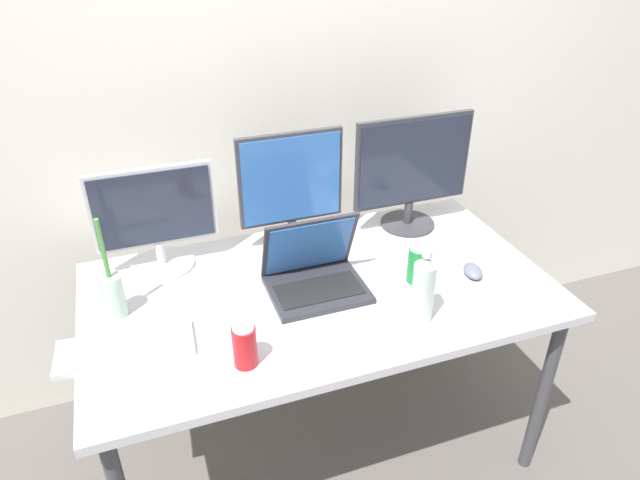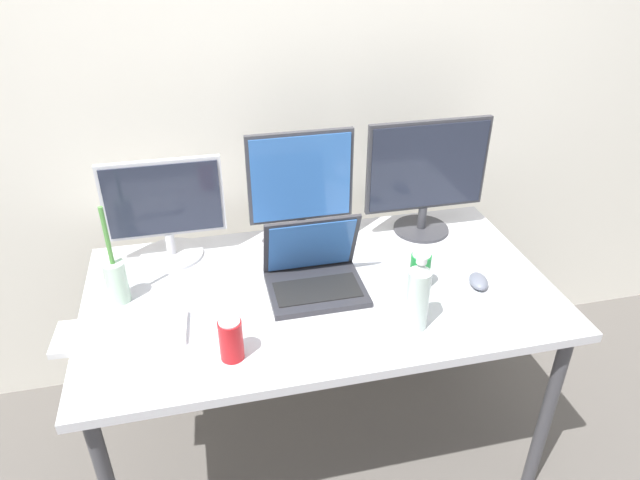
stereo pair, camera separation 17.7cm
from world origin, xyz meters
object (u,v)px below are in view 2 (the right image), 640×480
object	(u,v)px
water_bottle	(418,296)
monitor_left	(165,210)
monitor_center	(301,188)
mouse_by_keyboard	(478,281)
soda_can_by_laptop	(420,271)
soda_can_near_keyboard	(231,340)
bamboo_vase	(116,280)
laptop_silver	(314,272)
keyboard_main	(121,333)
work_desk	(320,302)
monitor_right	(427,175)

from	to	relation	value
water_bottle	monitor_left	bearing A→B (deg)	141.31
monitor_left	monitor_center	xyz separation A→B (m)	(0.47, -0.00, 0.03)
monitor_center	water_bottle	world-z (taller)	monitor_center
mouse_by_keyboard	soda_can_by_laptop	xyz separation A→B (m)	(-0.19, 0.04, 0.04)
soda_can_near_keyboard	bamboo_vase	size ratio (longest dim) A/B	0.38
soda_can_near_keyboard	soda_can_by_laptop	bearing A→B (deg)	17.53
laptop_silver	water_bottle	size ratio (longest dim) A/B	1.26
mouse_by_keyboard	soda_can_by_laptop	size ratio (longest dim) A/B	0.74
water_bottle	soda_can_by_laptop	size ratio (longest dim) A/B	1.94
soda_can_by_laptop	laptop_silver	bearing A→B (deg)	166.67
soda_can_by_laptop	monitor_center	bearing A→B (deg)	130.08
keyboard_main	bamboo_vase	bearing A→B (deg)	98.36
work_desk	monitor_right	bearing A→B (deg)	30.99
keyboard_main	soda_can_near_keyboard	bearing A→B (deg)	-24.33
laptop_silver	keyboard_main	distance (m)	0.61
laptop_silver	soda_can_near_keyboard	distance (m)	0.40
soda_can_near_keyboard	soda_can_by_laptop	world-z (taller)	same
mouse_by_keyboard	water_bottle	distance (m)	0.33
monitor_center	monitor_right	xyz separation A→B (m)	(0.46, -0.02, 0.01)
bamboo_vase	soda_can_near_keyboard	bearing A→B (deg)	-46.96
work_desk	soda_can_near_keyboard	distance (m)	0.43
keyboard_main	mouse_by_keyboard	bearing A→B (deg)	3.58
monitor_center	soda_can_near_keyboard	xyz separation A→B (m)	(-0.31, -0.57, -0.16)
monitor_right	keyboard_main	xyz separation A→B (m)	(-1.08, -0.38, -0.22)
laptop_silver	soda_can_by_laptop	size ratio (longest dim) A/B	2.44
mouse_by_keyboard	monitor_left	bearing A→B (deg)	170.31
monitor_left	keyboard_main	world-z (taller)	monitor_left
keyboard_main	bamboo_vase	xyz separation A→B (m)	(-0.01, 0.18, 0.07)
monitor_left	monitor_right	world-z (taller)	monitor_right
water_bottle	soda_can_by_laptop	distance (m)	0.21
monitor_center	bamboo_vase	xyz separation A→B (m)	(-0.63, -0.22, -0.14)
keyboard_main	soda_can_by_laptop	size ratio (longest dim) A/B	2.97
monitor_right	laptop_silver	size ratio (longest dim) A/B	1.48
keyboard_main	mouse_by_keyboard	distance (m)	1.12
monitor_center	soda_can_by_laptop	bearing A→B (deg)	-49.92
soda_can_by_laptop	mouse_by_keyboard	bearing A→B (deg)	-10.66
work_desk	bamboo_vase	distance (m)	0.65
laptop_silver	keyboard_main	xyz separation A→B (m)	(-0.60, -0.11, -0.05)
monitor_left	monitor_right	distance (m)	0.93
work_desk	mouse_by_keyboard	size ratio (longest dim) A/B	16.04
soda_can_by_laptop	keyboard_main	bearing A→B (deg)	-177.88
monitor_center	soda_can_near_keyboard	world-z (taller)	monitor_center
monitor_left	monitor_center	distance (m)	0.47
monitor_left	water_bottle	xyz separation A→B (m)	(0.70, -0.56, -0.08)
water_bottle	bamboo_vase	bearing A→B (deg)	158.95
monitor_right	keyboard_main	bearing A→B (deg)	-160.42
monitor_right	soda_can_by_laptop	distance (m)	0.42
mouse_by_keyboard	soda_can_near_keyboard	xyz separation A→B (m)	(-0.82, -0.16, 0.04)
laptop_silver	soda_can_near_keyboard	xyz separation A→B (m)	(-0.29, -0.28, 0.01)
work_desk	monitor_center	size ratio (longest dim) A/B	3.53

